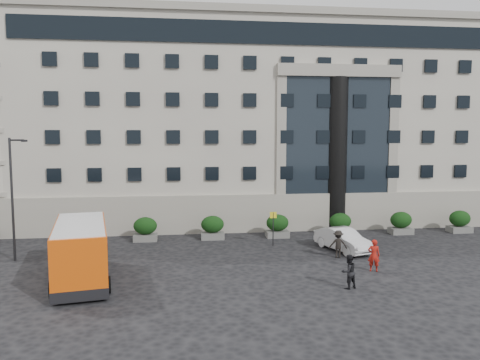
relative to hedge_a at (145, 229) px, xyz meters
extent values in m
plane|color=black|center=(4.00, -7.80, -0.93)|extent=(120.00, 120.00, 0.00)
cube|color=#A0988D|center=(10.00, 14.20, 8.07)|extent=(44.00, 24.00, 18.00)
cylinder|color=black|center=(16.00, 2.50, 5.57)|extent=(1.80, 1.80, 13.00)
cube|color=#535351|center=(0.00, 0.00, -0.68)|extent=(1.80, 1.20, 0.50)
ellipsoid|color=black|center=(0.00, 0.00, 0.24)|extent=(1.80, 1.26, 1.34)
cube|color=#535351|center=(5.20, 0.00, -0.68)|extent=(1.80, 1.20, 0.50)
ellipsoid|color=black|center=(5.20, 0.00, 0.24)|extent=(1.80, 1.26, 1.34)
cube|color=#535351|center=(10.40, 0.00, -0.68)|extent=(1.80, 1.20, 0.50)
ellipsoid|color=black|center=(10.40, 0.00, 0.24)|extent=(1.80, 1.26, 1.34)
cube|color=#535351|center=(15.60, 0.00, -0.68)|extent=(1.80, 1.20, 0.50)
ellipsoid|color=black|center=(15.60, 0.00, 0.24)|extent=(1.80, 1.26, 1.34)
cube|color=#535351|center=(20.80, 0.00, -0.68)|extent=(1.80, 1.20, 0.50)
ellipsoid|color=black|center=(20.80, 0.00, 0.24)|extent=(1.80, 1.26, 1.34)
cube|color=#535351|center=(26.00, 0.00, -0.68)|extent=(1.80, 1.20, 0.50)
ellipsoid|color=black|center=(26.00, 0.00, 0.24)|extent=(1.80, 1.26, 1.34)
cylinder|color=#262628|center=(-8.00, -4.80, 3.07)|extent=(0.16, 0.16, 8.00)
cylinder|color=#262628|center=(-7.55, -4.80, 6.92)|extent=(0.90, 0.12, 0.12)
cube|color=black|center=(-7.10, -4.80, 6.87)|extent=(0.35, 0.18, 0.14)
cylinder|color=#262628|center=(9.50, -2.80, 0.32)|extent=(0.08, 0.08, 2.50)
cube|color=yellow|center=(9.50, -2.80, 1.37)|extent=(0.50, 0.06, 0.45)
cube|color=#CE4909|center=(-2.78, -9.71, 0.97)|extent=(4.08, 8.21, 2.70)
cube|color=black|center=(-2.78, -9.71, -0.48)|extent=(4.12, 8.25, 0.55)
cube|color=black|center=(-2.78, -9.71, 1.26)|extent=(3.82, 6.52, 1.18)
cube|color=silver|center=(-2.78, -9.71, 2.27)|extent=(3.87, 7.80, 0.18)
cylinder|color=black|center=(-3.65, -12.43, -0.48)|extent=(0.44, 0.94, 0.90)
cylinder|color=black|center=(-1.00, -11.94, -0.48)|extent=(0.44, 0.94, 0.90)
cylinder|color=black|center=(-4.57, -7.49, -0.48)|extent=(0.44, 0.94, 0.90)
cylinder|color=black|center=(-1.92, -7.00, -0.48)|extent=(0.44, 0.94, 0.90)
cube|color=maroon|center=(-7.83, 5.55, 0.56)|extent=(2.77, 3.78, 2.40)
cube|color=maroon|center=(-8.27, 3.10, 0.17)|extent=(2.34, 1.87, 1.63)
cube|color=black|center=(-8.38, 2.44, 0.51)|extent=(1.81, 0.43, 0.77)
cylinder|color=black|center=(-9.29, 3.38, -0.53)|extent=(0.38, 0.84, 0.80)
cylinder|color=black|center=(-7.21, 3.01, -0.53)|extent=(0.38, 0.84, 0.80)
cylinder|color=black|center=(-8.74, 6.49, -0.53)|extent=(0.38, 0.84, 0.80)
cylinder|color=black|center=(-6.66, 6.13, -0.53)|extent=(0.38, 0.84, 0.80)
imported|color=silver|center=(14.12, -4.85, -0.13)|extent=(3.17, 5.11, 1.59)
imported|color=#A41810|center=(14.26, -9.90, 0.05)|extent=(0.83, 0.68, 1.95)
imported|color=black|center=(11.65, -12.74, -0.01)|extent=(1.07, 0.95, 1.83)
imported|color=black|center=(13.17, -6.61, -0.01)|extent=(1.31, 0.92, 1.85)
camera|label=1|loc=(2.93, -36.18, 7.30)|focal=35.00mm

